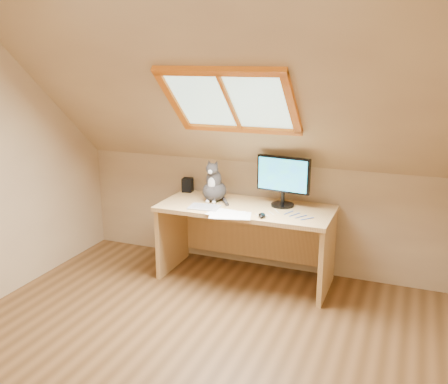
% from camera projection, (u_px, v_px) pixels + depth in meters
% --- Properties ---
extents(ground, '(3.50, 3.50, 0.00)m').
position_uv_depth(ground, '(173.00, 363.00, 3.29)').
color(ground, brown).
rests_on(ground, ground).
extents(room_shell, '(3.52, 3.52, 2.41)m').
position_uv_depth(room_shell, '(159.00, 152.00, 2.82)').
color(room_shell, tan).
rests_on(room_shell, ground).
extents(desk, '(1.51, 0.66, 0.69)m').
position_uv_depth(desk, '(248.00, 227.00, 4.45)').
color(desk, tan).
rests_on(desk, ground).
extents(monitor, '(0.48, 0.20, 0.44)m').
position_uv_depth(monitor, '(283.00, 178.00, 4.27)').
color(monitor, black).
rests_on(monitor, desk).
extents(cat, '(0.22, 0.26, 0.39)m').
position_uv_depth(cat, '(214.00, 186.00, 4.46)').
color(cat, '#393432').
rests_on(cat, desk).
extents(desk_speaker, '(0.10, 0.10, 0.13)m').
position_uv_depth(desk_speaker, '(188.00, 185.00, 4.78)').
color(desk_speaker, black).
rests_on(desk_speaker, desk).
extents(graphics_tablet, '(0.28, 0.21, 0.01)m').
position_uv_depth(graphics_tablet, '(204.00, 207.00, 4.29)').
color(graphics_tablet, '#B2B2B7').
rests_on(graphics_tablet, desk).
extents(mouse, '(0.08, 0.11, 0.03)m').
position_uv_depth(mouse, '(262.00, 215.00, 4.04)').
color(mouse, black).
rests_on(mouse, desk).
extents(papers, '(0.35, 0.30, 0.01)m').
position_uv_depth(papers, '(232.00, 214.00, 4.11)').
color(papers, white).
rests_on(papers, desk).
extents(cables, '(0.51, 0.26, 0.01)m').
position_uv_depth(cables, '(286.00, 215.00, 4.09)').
color(cables, silver).
rests_on(cables, desk).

